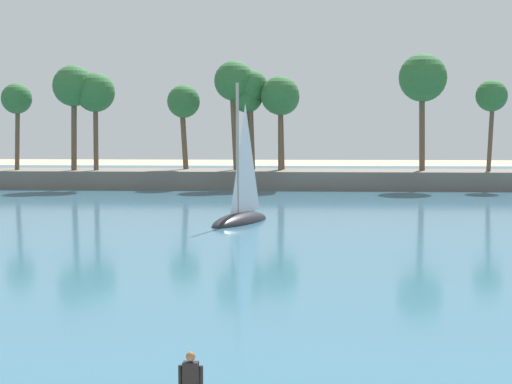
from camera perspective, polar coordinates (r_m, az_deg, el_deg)
name	(u,v)px	position (r m, az deg, el deg)	size (l,w,h in m)	color
sea	(259,199)	(70.38, 0.21, -0.51)	(220.00, 103.54, 0.06)	#386B84
palm_headland	(255,143)	(81.87, -0.08, 3.35)	(88.01, 6.16, 13.03)	slate
sailboat_near_shore	(241,209)	(54.28, -1.03, -1.17)	(4.47, 6.88, 9.63)	black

